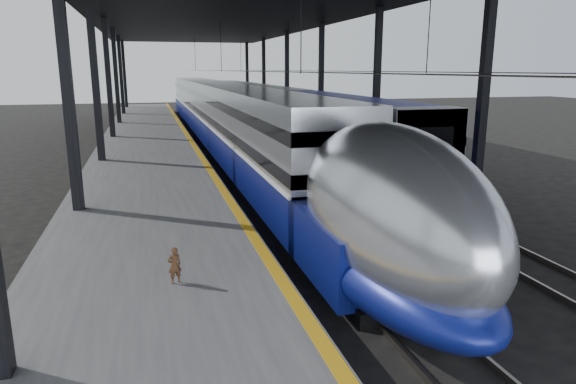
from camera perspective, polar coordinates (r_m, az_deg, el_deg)
name	(u,v)px	position (r m, az deg, el deg)	size (l,w,h in m)	color
ground	(282,275)	(14.54, -0.63, -9.17)	(160.00, 160.00, 0.00)	black
platform	(148,153)	(33.38, -15.32, 4.21)	(6.00, 80.00, 1.00)	#4C4C4F
yellow_strip	(193,143)	(33.41, -10.55, 5.35)	(0.30, 80.00, 0.01)	#CF9413
rails	(272,154)	(34.36, -1.80, 4.23)	(6.52, 80.00, 0.16)	slate
canopy	(230,10)	(33.59, -6.49, 19.40)	(18.00, 75.00, 9.47)	black
tgv_train	(223,117)	(38.75, -7.29, 8.24)	(3.19, 65.20, 4.57)	silver
second_train	(269,110)	(45.90, -2.17, 9.11)	(3.03, 56.05, 4.17)	navy
child	(175,265)	(11.63, -12.50, -7.94)	(0.30, 0.20, 0.83)	#4B2D19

